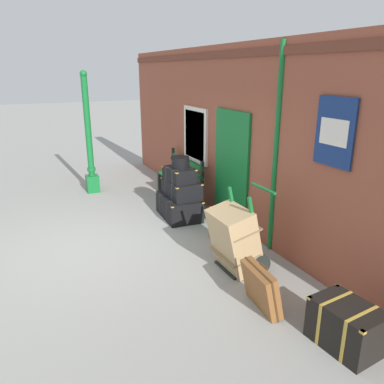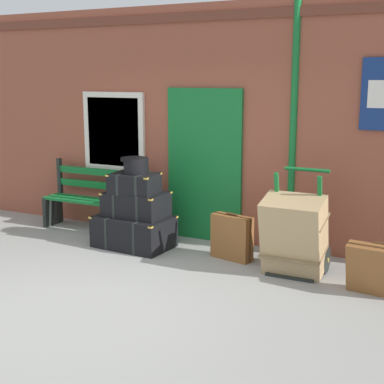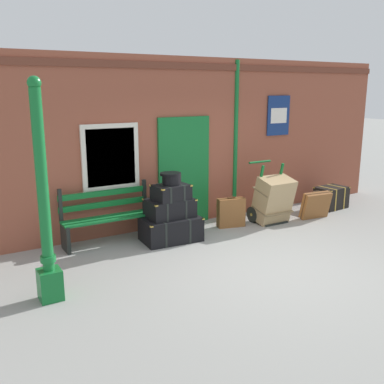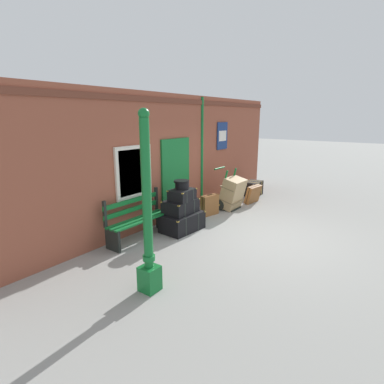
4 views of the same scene
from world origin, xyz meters
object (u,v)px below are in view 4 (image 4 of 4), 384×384
porters_trolley (227,199)px  large_brown_trunk (232,193)px  corner_trunk (253,188)px  platform_bench (138,219)px  round_hatbox (182,184)px  lamp_post (148,228)px  steamer_trunk_top (182,195)px  suitcase_olive (253,194)px  steamer_trunk_base (182,222)px  suitcase_caramel (210,205)px  steamer_trunk_middle (181,206)px

porters_trolley → large_brown_trunk: 0.27m
corner_trunk → porters_trolley: bearing=-179.0°
porters_trolley → corner_trunk: (1.88, 0.03, -0.03)m
platform_bench → round_hatbox: bearing=-23.9°
round_hatbox → large_brown_trunk: 2.29m
lamp_post → steamer_trunk_top: size_ratio=4.31×
lamp_post → suitcase_olive: lamp_post is taller
lamp_post → steamer_trunk_base: bearing=26.9°
suitcase_olive → steamer_trunk_top: bearing=174.0°
porters_trolley → suitcase_caramel: (-0.86, 0.05, 0.01)m
steamer_trunk_top → large_brown_trunk: (2.21, -0.12, -0.39)m
steamer_trunk_base → suitcase_olive: 3.21m
platform_bench → porters_trolley: porters_trolley is taller
lamp_post → platform_bench: lamp_post is taller
round_hatbox → suitcase_olive: round_hatbox is taller
platform_bench → steamer_trunk_top: size_ratio=2.50×
porters_trolley → platform_bench: bearing=172.6°
platform_bench → large_brown_trunk: 3.26m
steamer_trunk_base → porters_trolley: porters_trolley is taller
large_brown_trunk → suitcase_olive: bearing=-12.3°
steamer_trunk_base → steamer_trunk_top: (0.02, 0.01, 0.66)m
platform_bench → suitcase_caramel: platform_bench is taller
steamer_trunk_top → suitcase_caramel: bearing=4.3°
steamer_trunk_middle → steamer_trunk_top: bearing=-85.0°
suitcase_olive → corner_trunk: suitcase_olive is taller
steamer_trunk_middle → suitcase_caramel: 1.40m
platform_bench → porters_trolley: (3.21, -0.41, -0.17)m
suitcase_caramel → round_hatbox: bearing=-176.4°
round_hatbox → steamer_trunk_base: bearing=-144.9°
lamp_post → round_hatbox: bearing=27.0°
steamer_trunk_base → suitcase_caramel: bearing=4.5°
large_brown_trunk → suitcase_caramel: 0.91m
steamer_trunk_top → porters_trolley: bearing=1.3°
steamer_trunk_base → steamer_trunk_top: size_ratio=1.64×
steamer_trunk_top → suitcase_olive: 3.25m
steamer_trunk_base → suitcase_caramel: 1.38m
lamp_post → large_brown_trunk: size_ratio=2.88×
platform_bench → steamer_trunk_top: bearing=-25.2°
steamer_trunk_middle → large_brown_trunk: (2.22, -0.17, -0.10)m
round_hatbox → corner_trunk: 4.17m
suitcase_caramel → steamer_trunk_top: bearing=-175.7°
lamp_post → steamer_trunk_top: bearing=26.9°
steamer_trunk_top → porters_trolley: (2.21, 0.05, -0.60)m
suitcase_caramel → corner_trunk: bearing=-0.4°
platform_bench → steamer_trunk_base: bearing=-25.9°
suitcase_caramel → suitcase_olive: 1.87m
steamer_trunk_top → large_brown_trunk: bearing=-3.2°
steamer_trunk_middle → suitcase_olive: steamer_trunk_middle is taller
corner_trunk → suitcase_olive: bearing=-155.5°
platform_bench → large_brown_trunk: platform_bench is taller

